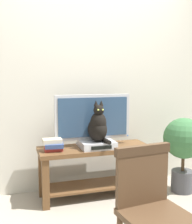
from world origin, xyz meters
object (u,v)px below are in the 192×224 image
object	(u,v)px
cat	(98,126)
wooden_chair	(151,204)
tv_stand	(95,163)
book_stack	(53,145)
tv	(93,119)
potted_plant	(184,144)
media_box	(97,144)

from	to	relation	value
cat	wooden_chair	size ratio (longest dim) A/B	0.51
tv_stand	cat	size ratio (longest dim) A/B	2.75
tv_stand	book_stack	xyz separation A→B (m)	(-0.45, -0.03, 0.24)
tv_stand	tv	distance (m)	0.48
tv_stand	potted_plant	bearing A→B (deg)	-10.17
tv_stand	media_box	size ratio (longest dim) A/B	3.33
book_stack	cat	bearing A→B (deg)	-5.18
cat	tv_stand	bearing A→B (deg)	102.93
cat	potted_plant	bearing A→B (deg)	-6.44
wooden_chair	book_stack	size ratio (longest dim) A/B	4.00
tv_stand	tv	world-z (taller)	tv
media_box	book_stack	distance (m)	0.47
media_box	cat	bearing A→B (deg)	-85.60
book_stack	wooden_chair	bearing A→B (deg)	-72.34
tv_stand	wooden_chair	bearing A→B (deg)	-91.35
tv	cat	world-z (taller)	tv
potted_plant	media_box	bearing A→B (deg)	172.72
book_stack	potted_plant	world-z (taller)	potted_plant
tv	potted_plant	distance (m)	1.07
book_stack	tv_stand	bearing A→B (deg)	3.25
cat	book_stack	xyz separation A→B (m)	(-0.47, 0.04, -0.18)
tv	potted_plant	world-z (taller)	tv
tv_stand	wooden_chair	size ratio (longest dim) A/B	1.40
potted_plant	wooden_chair	bearing A→B (deg)	-131.42
media_box	cat	world-z (taller)	cat
tv	potted_plant	size ratio (longest dim) A/B	0.98
cat	wooden_chair	xyz separation A→B (m)	(-0.05, -1.28, -0.28)
media_box	potted_plant	distance (m)	0.99
tv	wooden_chair	xyz separation A→B (m)	(-0.03, -1.41, -0.34)
media_box	book_stack	xyz separation A→B (m)	(-0.47, 0.03, 0.02)
tv	media_box	world-z (taller)	tv
tv	media_box	xyz separation A→B (m)	(0.01, -0.12, -0.26)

